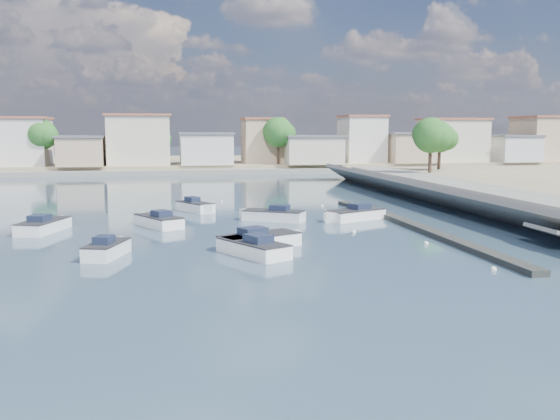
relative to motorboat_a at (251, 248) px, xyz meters
name	(u,v)px	position (x,y,z in m)	size (l,w,h in m)	color
ground	(263,193)	(6.16, 34.79, -0.38)	(400.00, 400.00, 0.00)	#2C4259
seawall_walkway	(554,212)	(24.66, 7.79, 0.52)	(5.00, 90.00, 1.80)	slate
breakwater	(413,226)	(13.07, 7.47, -0.21)	(2.00, 31.02, 0.35)	black
far_shore_land	(221,163)	(6.16, 86.79, 0.32)	(160.00, 40.00, 1.40)	gray
far_shore_quay	(233,172)	(6.16, 65.79, 0.02)	(160.00, 2.50, 0.80)	slate
far_town	(290,143)	(16.88, 71.71, 4.56)	(113.01, 12.80, 8.35)	beige
shore_trees	(287,136)	(14.50, 62.90, 5.84)	(74.56, 38.32, 7.92)	#38281E
motorboat_a	(251,248)	(0.00, 0.00, 0.00)	(4.00, 5.26, 1.48)	white
motorboat_b	(108,250)	(-8.04, 1.05, 0.00)	(2.59, 4.23, 1.48)	white
motorboat_c	(271,216)	(3.45, 13.28, 0.00)	(5.13, 3.96, 1.48)	white
motorboat_d	(352,215)	(9.91, 12.34, 0.00)	(5.47, 4.04, 1.48)	white
motorboat_e	(45,226)	(-13.21, 11.01, 0.00)	(3.33, 5.49, 1.48)	white
motorboat_f	(157,221)	(-5.42, 11.80, 0.00)	(3.79, 4.98, 1.48)	white
motorboat_g	(196,207)	(-2.10, 19.77, 0.00)	(3.40, 4.33, 1.48)	white
motorboat_h	(263,241)	(1.10, 2.29, 0.00)	(5.54, 3.99, 1.48)	white
mooring_buoys	(339,222)	(8.43, 11.06, -0.33)	(11.29, 33.05, 0.33)	silver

